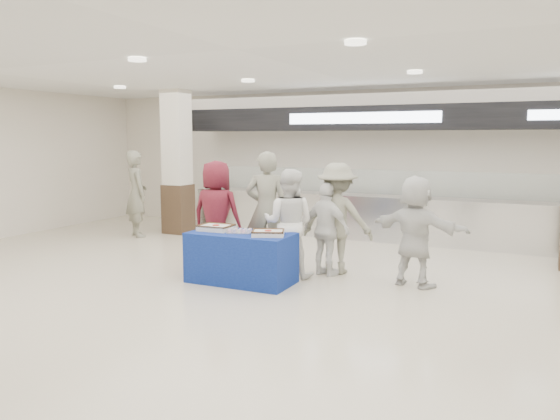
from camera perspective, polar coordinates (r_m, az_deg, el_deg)
The scene contains 14 objects.
ground at distance 7.09m, azimuth -4.39°, elevation -10.11°, with size 14.00×14.00×0.00m, color beige.
serving_line at distance 11.77m, azimuth 8.88°, elevation 2.65°, with size 8.70×0.85×2.80m.
column_left at distance 12.49m, azimuth -10.69°, elevation 4.59°, with size 0.55×0.55×3.20m.
display_table at distance 8.17m, azimuth -4.07°, elevation -4.99°, with size 1.55×0.78×0.75m, color navy.
sheet_cake_left at distance 8.35m, azimuth -6.70°, elevation -1.79°, with size 0.49×0.39×0.10m.
sheet_cake_right at distance 7.84m, azimuth -1.25°, elevation -2.37°, with size 0.55×0.50×0.10m.
cupcake_tray at distance 8.12m, azimuth -4.21°, elevation -2.17°, with size 0.42×0.36×0.06m.
civilian_maroon at distance 9.12m, azimuth -6.64°, elevation -0.42°, with size 0.87×0.57×1.78m, color maroon.
soldier_a at distance 9.08m, azimuth -1.40°, elevation 0.07°, with size 0.70×0.46×1.93m, color gray.
chef_tall at distance 8.43m, azimuth 0.92°, elevation -1.39°, with size 0.81×0.63×1.68m, color white.
chef_short at distance 8.53m, azimuth 4.90°, elevation -2.01°, with size 0.86×0.36×1.47m, color white.
soldier_b at distance 8.68m, azimuth 5.98°, elevation -0.88°, with size 1.14×0.65×1.76m, color gray.
civilian_white at distance 8.11m, azimuth 13.97°, elevation -2.16°, with size 1.50×0.48×1.62m, color white.
soldier_bg at distance 12.26m, azimuth -14.76°, elevation 1.65°, with size 0.68×0.45×1.88m, color gray.
Camera 1 is at (3.41, -5.83, 2.15)m, focal length 35.00 mm.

